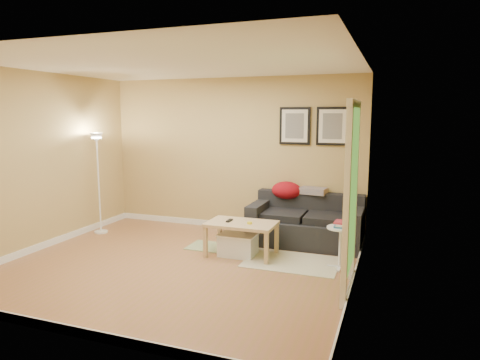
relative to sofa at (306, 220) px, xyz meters
The scene contains 25 objects.
floor 2.09m from the sofa, 132.05° to the right, with size 4.50×4.50×0.00m, color #996141.
ceiling 3.03m from the sofa, 132.05° to the right, with size 4.50×4.50×0.00m, color white.
wall_back 1.73m from the sofa, 161.19° to the left, with size 4.50×4.50×0.00m, color tan.
wall_front 3.90m from the sofa, 111.35° to the right, with size 4.50×4.50×0.00m, color tan.
wall_left 4.05m from the sofa, 157.15° to the right, with size 4.00×4.00×0.00m, color tan.
wall_right 1.99m from the sofa, 60.38° to the right, with size 4.00×4.00×0.00m, color tan.
baseboard_back 1.49m from the sofa, 161.57° to the left, with size 4.50×0.02×0.10m, color white.
baseboard_front 3.79m from the sofa, 111.41° to the right, with size 4.50×0.02×0.10m, color white.
baseboard_left 3.94m from the sofa, 157.09° to the right, with size 0.02×4.00×0.10m, color white.
baseboard_right 1.78m from the sofa, 60.66° to the right, with size 0.02×4.00×0.10m, color white.
sofa is the anchor object (origin of this frame).
red_throw 0.61m from the sofa, 144.32° to the left, with size 0.48×0.36×0.28m, color maroon, non-canonical shape.
plaid_throw 0.52m from the sofa, 82.06° to the left, with size 0.42×0.26×0.10m, color tan, non-canonical shape.
framed_print_left 1.52m from the sofa, 123.99° to the left, with size 0.50×0.04×0.60m, color black, non-canonical shape.
framed_print_right 1.52m from the sofa, 56.01° to the left, with size 0.50×0.04×0.60m, color black, non-canonical shape.
area_rug 1.00m from the sofa, 89.68° to the right, with size 1.25×0.85×0.01m, color beige.
green_runner 1.50m from the sofa, 152.28° to the right, with size 0.70×0.50×0.01m, color #668C4C.
coffee_table 1.15m from the sofa, 129.97° to the right, with size 0.96×0.59×0.48m, color tan, non-canonical shape.
remote_control 1.28m from the sofa, 136.45° to the right, with size 0.05×0.16×0.02m, color black.
tape_roll 1.11m from the sofa, 122.98° to the right, with size 0.07×0.07×0.03m, color yellow.
storage_bin 1.21m from the sofa, 131.00° to the right, with size 0.52×0.38×0.32m, color white, non-canonical shape.
side_table 1.13m from the sofa, 55.38° to the right, with size 0.36×0.36×0.55m, color white, non-canonical shape.
book_stack 1.13m from the sofa, 54.69° to the right, with size 0.17×0.23×0.07m, color #306690, non-canonical shape.
floor_lamp 3.45m from the sofa, behind, with size 0.22×0.22×1.69m, color white, non-canonical shape.
doorway 1.98m from the sofa, 63.98° to the right, with size 0.12×1.01×2.13m, color white, non-canonical shape.
Camera 1 is at (2.64, -4.87, 1.97)m, focal length 32.15 mm.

